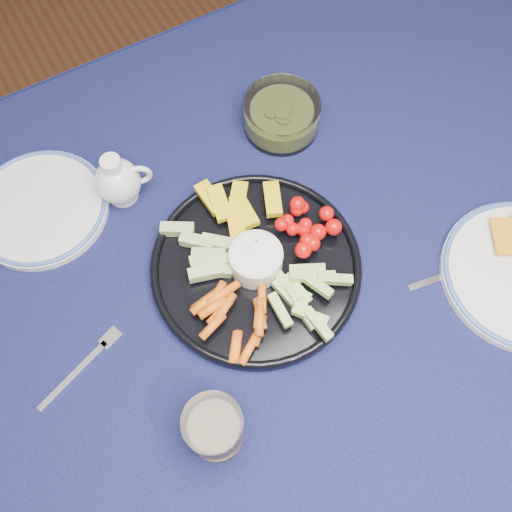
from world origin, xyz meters
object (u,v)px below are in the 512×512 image
creamer_pitcher (119,181)px  side_plate_extra (40,208)px  dining_table (232,313)px  juice_tumbler (215,428)px  crudite_platter (254,265)px  pickle_bowl (282,116)px

creamer_pitcher → side_plate_extra: size_ratio=0.46×
dining_table → juice_tumbler: juice_tumbler is taller
crudite_platter → side_plate_extra: size_ratio=1.48×
pickle_bowl → side_plate_extra: (-0.42, 0.05, -0.02)m
crudite_platter → pickle_bowl: bearing=50.7°
creamer_pitcher → pickle_bowl: 0.29m
crudite_platter → side_plate_extra: 0.36m
juice_tumbler → pickle_bowl: bearing=49.5°
juice_tumbler → side_plate_extra: size_ratio=0.42×
creamer_pitcher → dining_table: bearing=-74.3°
dining_table → creamer_pitcher: size_ratio=16.87×
creamer_pitcher → juice_tumbler: size_ratio=1.08×
dining_table → pickle_bowl: size_ratio=12.89×
dining_table → side_plate_extra: size_ratio=7.68×
pickle_bowl → juice_tumbler: size_ratio=1.41×
dining_table → pickle_bowl: bearing=45.4°
creamer_pitcher → juice_tumbler: creamer_pitcher is taller
dining_table → crudite_platter: (0.05, 0.02, 0.11)m
crudite_platter → side_plate_extra: bearing=133.3°
juice_tumbler → dining_table: bearing=56.2°
crudite_platter → creamer_pitcher: size_ratio=3.24×
juice_tumbler → side_plate_extra: bearing=100.4°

